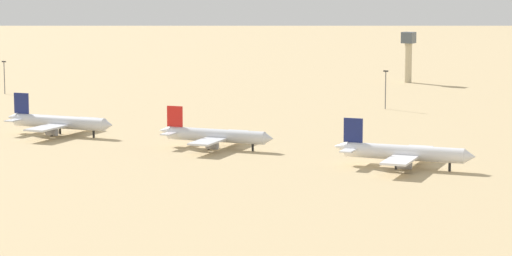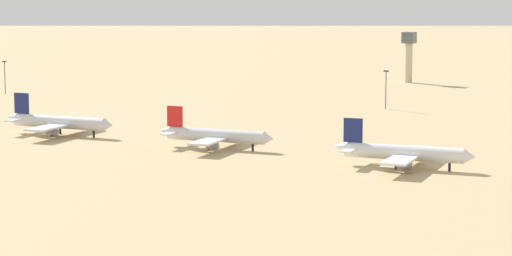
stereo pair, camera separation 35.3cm
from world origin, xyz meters
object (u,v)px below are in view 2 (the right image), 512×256
Objects in this scene: parked_jet_navy_2 at (59,122)px; light_pole_east at (5,75)px; control_tower at (409,52)px; light_pole_mid at (386,86)px; parked_jet_red_3 at (215,135)px; parked_jet_navy_4 at (403,153)px.

parked_jet_navy_2 is 120.27m from light_pole_east.
light_pole_mid is (28.12, -93.07, -5.30)m from control_tower.
parked_jet_red_3 is 164.08m from light_pole_east.
parked_jet_navy_4 is (56.19, -3.47, 0.19)m from parked_jet_red_3.
parked_jet_red_3 is 106.17m from light_pole_mid.
parked_jet_navy_2 is 202.61m from control_tower.
light_pole_mid is at bearing 54.75° from parked_jet_navy_2.
control_tower is at bearing 103.27° from parked_jet_navy_4.
light_pole_east is (-200.73, 81.02, 3.84)m from parked_jet_navy_4.
parked_jet_navy_4 is 120.38m from light_pole_mid.
parked_jet_red_3 is 2.60× the size of light_pole_east.
light_pole_east reaches higher than parked_jet_navy_4.
parked_jet_red_3 is at bearing -83.68° from control_tower.
control_tower is 1.61× the size of light_pole_mid.
parked_jet_navy_2 is at bearing -119.15° from light_pole_mid.
parked_jet_navy_2 is 1.07× the size of parked_jet_red_3.
parked_jet_navy_2 is 2.79× the size of light_pole_east.
control_tower reaches higher than light_pole_mid.
light_pole_mid is (59.59, 106.86, 4.05)m from parked_jet_navy_2.
parked_jet_navy_4 is at bearing -11.12° from parked_jet_red_3.
control_tower reaches higher than parked_jet_navy_2.
control_tower is (31.47, 199.93, 9.34)m from parked_jet_navy_2.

